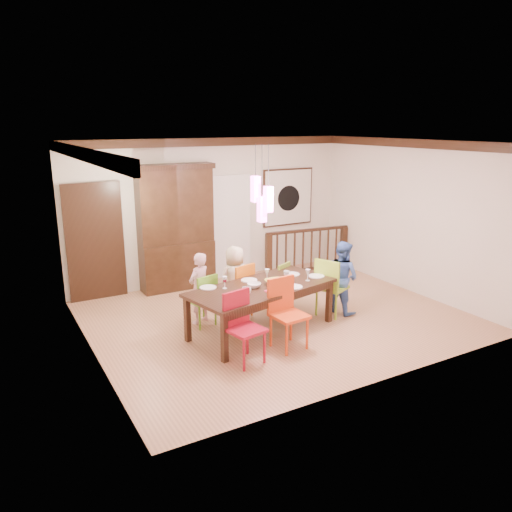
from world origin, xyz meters
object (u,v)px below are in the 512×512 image
dining_table (262,290)px  chair_far_left (201,296)px  balustrade (307,249)px  chair_end_right (332,282)px  person_far_left (199,288)px  person_far_mid (235,280)px  person_end_right (342,277)px  china_hutch (176,228)px

dining_table → chair_far_left: chair_far_left is taller
balustrade → chair_end_right: bearing=-109.5°
dining_table → person_far_left: (-0.70, 0.81, -0.08)m
balustrade → person_far_mid: bearing=-144.0°
dining_table → balustrade: bearing=30.9°
chair_end_right → person_far_left: bearing=45.1°
chair_far_left → person_end_right: 2.44m
china_hutch → balustrade: 2.99m
dining_table → person_far_mid: person_far_mid is taller
dining_table → person_end_right: bearing=-10.4°
china_hutch → dining_table: bearing=-82.0°
chair_far_left → person_far_left: (0.02, 0.12, 0.09)m
balustrade → person_end_right: 2.45m
dining_table → chair_end_right: chair_end_right is taller
chair_end_right → person_far_mid: (-1.40, 0.88, 0.02)m
chair_end_right → dining_table: bearing=66.6°
china_hutch → balustrade: bearing=-6.8°
chair_far_left → china_hutch: 2.14m
chair_end_right → person_far_left: (-2.10, 0.79, 0.01)m
chair_far_left → person_far_mid: person_far_mid is taller
person_far_mid → chair_far_left: bearing=13.4°
dining_table → balustrade: (2.51, 2.33, -0.18)m
chair_far_left → person_far_left: 0.15m
person_far_left → person_end_right: (2.33, -0.77, 0.04)m
chair_far_left → chair_end_right: chair_end_right is taller
chair_far_left → china_hutch: (0.35, 1.98, 0.73)m
china_hutch → person_end_right: (2.00, -2.63, -0.59)m
china_hutch → person_far_left: size_ratio=2.07×
chair_far_left → person_far_mid: (0.72, 0.21, 0.09)m
balustrade → person_end_right: bearing=-104.9°
chair_end_right → chair_far_left: bearing=48.1°
dining_table → chair_end_right: bearing=-11.2°
person_end_right → person_far_left: bearing=60.1°
person_far_left → chair_far_left: bearing=55.5°
chair_far_left → dining_table: bearing=122.6°
dining_table → china_hutch: (-0.38, 2.67, 0.55)m
dining_table → person_far_mid: bearing=78.2°
person_far_mid → balustrade: bearing=-152.9°
chair_far_left → china_hutch: china_hutch is taller
dining_table → person_far_mid: 0.90m
dining_table → china_hutch: china_hutch is taller
balustrade → person_end_right: size_ratio=1.58×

